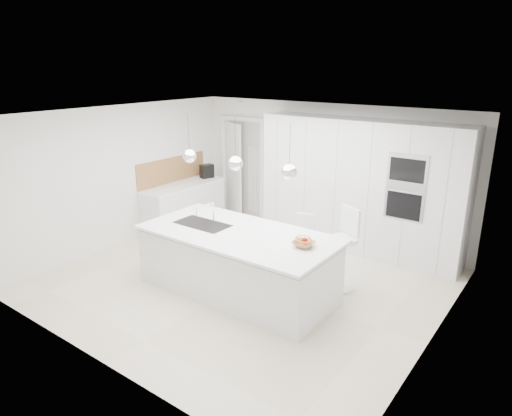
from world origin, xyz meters
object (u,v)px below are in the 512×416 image
Objects in this scene: bar_stool_left at (300,246)px; fruit_bowl at (304,244)px; island_base at (237,264)px; espresso_machine at (207,171)px; bar_stool_right at (344,251)px.

fruit_bowl is at bearing -73.18° from bar_stool_left.
espresso_machine reaches higher than island_base.
espresso_machine is at bearing 149.98° from fruit_bowl.
island_base is 2.88× the size of bar_stool_left.
bar_stool_right is at bearing -1.43° from espresso_machine.
island_base is at bearing -116.66° from bar_stool_right.
espresso_machine is at bearing 142.49° from bar_stool_left.
fruit_bowl reaches higher than island_base.
espresso_machine is 0.23× the size of bar_stool_right.
fruit_bowl and bar_stool_left have the same top height.
island_base is 9.73× the size of fruit_bowl.
island_base is at bearing -24.13° from espresso_machine.
fruit_bowl is at bearing -78.21° from bar_stool_right.
bar_stool_right is (0.75, -0.04, 0.12)m from bar_stool_left.
bar_stool_right is (1.20, 0.96, 0.18)m from island_base.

